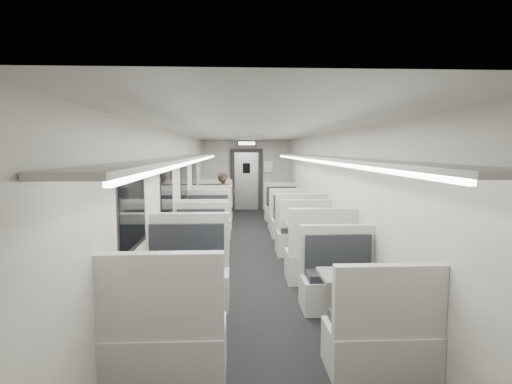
{
  "coord_description": "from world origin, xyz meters",
  "views": [
    {
      "loc": [
        -0.33,
        -7.68,
        2.06
      ],
      "look_at": [
        0.11,
        1.3,
        1.12
      ],
      "focal_mm": 28.0,
      "sensor_mm": 36.0,
      "label": 1
    }
  ],
  "objects": [
    {
      "name": "room",
      "position": [
        0.0,
        0.0,
        1.2
      ],
      "size": [
        3.24,
        12.24,
        2.64
      ],
      "color": "black",
      "rests_on": "ground"
    },
    {
      "name": "booth_left_a",
      "position": [
        -1.0,
        3.61,
        0.39
      ],
      "size": [
        1.06,
        2.16,
        1.15
      ],
      "color": "#ADABA2",
      "rests_on": "room"
    },
    {
      "name": "booth_left_b",
      "position": [
        -1.0,
        0.86,
        0.38
      ],
      "size": [
        1.04,
        2.1,
        1.13
      ],
      "color": "#ADABA2",
      "rests_on": "room"
    },
    {
      "name": "booth_left_c",
      "position": [
        -1.0,
        -1.15,
        0.36
      ],
      "size": [
        1.0,
        2.04,
        1.09
      ],
      "color": "#ADABA2",
      "rests_on": "room"
    },
    {
      "name": "booth_left_d",
      "position": [
        -1.0,
        -3.36,
        0.41
      ],
      "size": [
        1.12,
        2.27,
        1.22
      ],
      "color": "#ADABA2",
      "rests_on": "room"
    },
    {
      "name": "booth_right_a",
      "position": [
        1.0,
        3.28,
        0.37
      ],
      "size": [
        1.01,
        2.04,
        1.09
      ],
      "color": "#ADABA2",
      "rests_on": "room"
    },
    {
      "name": "booth_right_b",
      "position": [
        1.0,
        0.91,
        0.37
      ],
      "size": [
        1.02,
        2.07,
        1.11
      ],
      "color": "#ADABA2",
      "rests_on": "room"
    },
    {
      "name": "booth_right_c",
      "position": [
        1.0,
        -0.75,
        0.4
      ],
      "size": [
        1.09,
        2.22,
        1.19
      ],
      "color": "#ADABA2",
      "rests_on": "room"
    },
    {
      "name": "booth_right_d",
      "position": [
        1.0,
        -3.44,
        0.36
      ],
      "size": [
        0.99,
        2.01,
        1.07
      ],
      "color": "#ADABA2",
      "rests_on": "room"
    },
    {
      "name": "passenger",
      "position": [
        -0.67,
        2.67,
        0.75
      ],
      "size": [
        0.6,
        0.44,
        1.5
      ],
      "primitive_type": "imported",
      "rotation": [
        0.0,
        0.0,
        0.17
      ],
      "color": "black",
      "rests_on": "room"
    },
    {
      "name": "window_a",
      "position": [
        -1.49,
        3.4,
        1.35
      ],
      "size": [
        0.02,
        1.18,
        0.84
      ],
      "primitive_type": "cube",
      "color": "black",
      "rests_on": "room"
    },
    {
      "name": "window_b",
      "position": [
        -1.49,
        1.2,
        1.35
      ],
      "size": [
        0.02,
        1.18,
        0.84
      ],
      "primitive_type": "cube",
      "color": "black",
      "rests_on": "room"
    },
    {
      "name": "window_c",
      "position": [
        -1.49,
        -1.0,
        1.35
      ],
      "size": [
        0.02,
        1.18,
        0.84
      ],
      "primitive_type": "cube",
      "color": "black",
      "rests_on": "room"
    },
    {
      "name": "window_d",
      "position": [
        -1.49,
        -3.2,
        1.35
      ],
      "size": [
        0.02,
        1.18,
        0.84
      ],
      "primitive_type": "cube",
      "color": "black",
      "rests_on": "room"
    },
    {
      "name": "luggage_rack_left",
      "position": [
        -1.24,
        -0.3,
        1.92
      ],
      "size": [
        0.46,
        10.4,
        0.09
      ],
      "color": "#ADABA2",
      "rests_on": "room"
    },
    {
      "name": "luggage_rack_right",
      "position": [
        1.24,
        -0.3,
        1.92
      ],
      "size": [
        0.46,
        10.4,
        0.09
      ],
      "color": "#ADABA2",
      "rests_on": "room"
    },
    {
      "name": "vestibule_door",
      "position": [
        0.0,
        5.93,
        1.04
      ],
      "size": [
        1.1,
        0.13,
        2.1
      ],
      "color": "black",
      "rests_on": "room"
    },
    {
      "name": "exit_sign",
      "position": [
        0.0,
        5.44,
        2.28
      ],
      "size": [
        0.62,
        0.12,
        0.16
      ],
      "color": "black",
      "rests_on": "room"
    },
    {
      "name": "wall_notice",
      "position": [
        0.75,
        5.92,
        1.5
      ],
      "size": [
        0.32,
        0.02,
        0.4
      ],
      "primitive_type": "cube",
      "color": "white",
      "rests_on": "room"
    }
  ]
}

